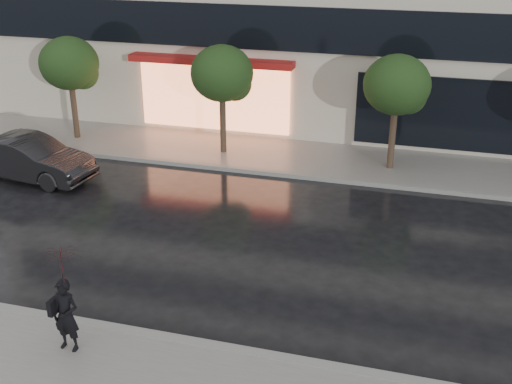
% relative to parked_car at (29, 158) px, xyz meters
% --- Properties ---
extents(ground, '(120.00, 120.00, 0.00)m').
position_rel_parked_car_xyz_m(ground, '(8.37, -6.00, -0.72)').
color(ground, black).
rests_on(ground, ground).
extents(sidewalk_far, '(60.00, 3.50, 0.12)m').
position_rel_parked_car_xyz_m(sidewalk_far, '(8.37, 4.25, -0.66)').
color(sidewalk_far, slate).
rests_on(sidewalk_far, ground).
extents(curb_near, '(60.00, 0.25, 0.14)m').
position_rel_parked_car_xyz_m(curb_near, '(8.37, -7.00, -0.65)').
color(curb_near, gray).
rests_on(curb_near, ground).
extents(curb_far, '(60.00, 0.25, 0.14)m').
position_rel_parked_car_xyz_m(curb_far, '(8.37, 2.50, -0.65)').
color(curb_far, gray).
rests_on(curb_far, ground).
extents(tree_far_west, '(2.20, 2.20, 3.99)m').
position_rel_parked_car_xyz_m(tree_far_west, '(-0.57, 4.03, 2.20)').
color(tree_far_west, '#33261C').
rests_on(tree_far_west, ground).
extents(tree_mid_west, '(2.20, 2.20, 3.99)m').
position_rel_parked_car_xyz_m(tree_mid_west, '(5.43, 4.03, 2.20)').
color(tree_mid_west, '#33261C').
rests_on(tree_mid_west, ground).
extents(tree_mid_east, '(2.20, 2.20, 3.99)m').
position_rel_parked_car_xyz_m(tree_mid_east, '(11.43, 4.03, 2.20)').
color(tree_mid_east, '#33261C').
rests_on(tree_mid_east, ground).
extents(parked_car, '(4.53, 2.00, 1.45)m').
position_rel_parked_car_xyz_m(parked_car, '(0.00, 0.00, 0.00)').
color(parked_car, black).
rests_on(parked_car, ground).
extents(pedestrian_with_umbrella, '(0.98, 1.00, 2.24)m').
position_rel_parked_car_xyz_m(pedestrian_with_umbrella, '(6.16, -7.87, 0.89)').
color(pedestrian_with_umbrella, black).
rests_on(pedestrian_with_umbrella, sidewalk_near).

